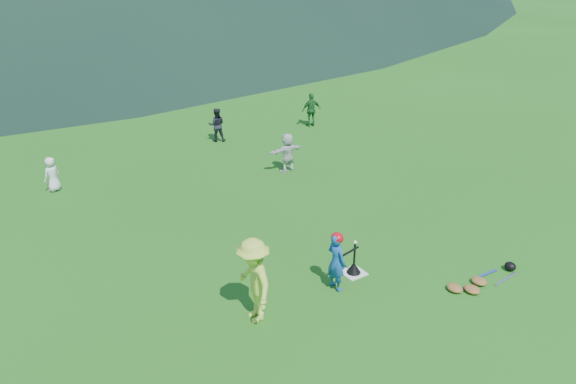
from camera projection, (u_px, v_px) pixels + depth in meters
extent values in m
plane|color=#1F5C15|center=(353.00, 273.00, 11.70)|extent=(120.00, 120.00, 0.00)
cube|color=silver|center=(353.00, 273.00, 11.70)|extent=(0.45, 0.45, 0.02)
sphere|color=white|center=(355.00, 242.00, 11.39)|extent=(0.08, 0.08, 0.08)
imported|color=#164D9B|center=(336.00, 262.00, 10.96)|extent=(0.33, 0.47, 1.23)
imported|color=#B0D93F|center=(254.00, 280.00, 9.99)|extent=(0.75, 1.14, 1.65)
imported|color=silver|center=(52.00, 174.00, 15.26)|extent=(0.56, 0.49, 0.97)
imported|color=black|center=(217.00, 125.00, 18.92)|extent=(0.69, 0.63, 1.15)
imported|color=#1C5E24|center=(311.00, 110.00, 20.38)|extent=(0.77, 0.44, 1.23)
imported|color=silver|center=(287.00, 152.00, 16.49)|extent=(1.09, 0.35, 1.18)
cone|color=black|center=(354.00, 269.00, 11.65)|extent=(0.30, 0.30, 0.18)
cylinder|color=black|center=(354.00, 255.00, 11.51)|extent=(0.04, 0.04, 0.50)
ellipsoid|color=#AD0B11|center=(337.00, 238.00, 10.73)|extent=(0.24, 0.26, 0.22)
cylinder|color=black|center=(348.00, 253.00, 11.09)|extent=(0.62, 0.15, 0.07)
ellipsoid|color=olive|center=(472.00, 289.00, 11.06)|extent=(0.28, 0.34, 0.13)
ellipsoid|color=olive|center=(479.00, 281.00, 11.32)|extent=(0.28, 0.34, 0.13)
ellipsoid|color=olive|center=(455.00, 288.00, 11.10)|extent=(0.28, 0.34, 0.13)
cylinder|color=silver|center=(505.00, 279.00, 11.44)|extent=(0.72, 0.12, 0.06)
cylinder|color=#263FA5|center=(485.00, 274.00, 11.61)|extent=(0.68, 0.08, 0.05)
ellipsoid|color=black|center=(510.00, 266.00, 11.76)|extent=(0.22, 0.24, 0.19)
cube|color=gray|center=(49.00, 44.00, 32.74)|extent=(70.00, 0.03, 1.20)
cube|color=yellow|center=(48.00, 32.00, 32.47)|extent=(70.00, 0.08, 0.08)
cylinder|color=gray|center=(49.00, 44.00, 32.74)|extent=(0.07, 0.07, 1.30)
cylinder|color=gray|center=(460.00, 6.00, 50.11)|extent=(0.07, 0.07, 1.30)
cylinder|color=#382314|center=(53.00, 9.00, 37.16)|extent=(0.56, 0.56, 3.81)
cylinder|color=#382314|center=(196.00, 6.00, 40.91)|extent=(0.56, 0.56, 3.25)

